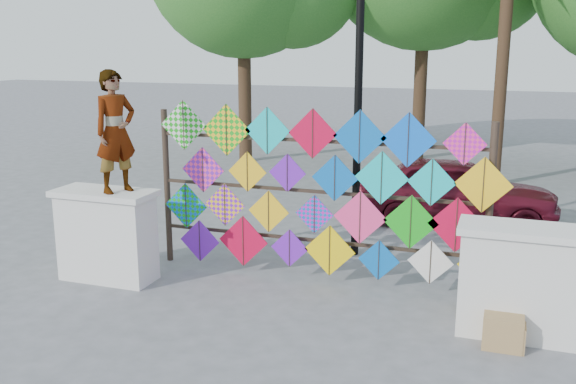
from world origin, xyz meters
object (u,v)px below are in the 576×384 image
Objects in this scene: kite_rack at (319,194)px; lamppost at (359,81)px; vendor_woman at (116,132)px; sedan at (456,190)px.

lamppost reaches higher than kite_rack.
kite_rack is at bearing -99.64° from lamppost.
lamppost is (2.76, 2.20, 0.60)m from vendor_woman.
vendor_woman is 0.45× the size of sedan.
vendor_woman is at bearing -141.43° from lamppost.
kite_rack is 2.84m from vendor_woman.
vendor_woman is (-2.54, -0.93, 0.85)m from kite_rack.
lamppost is (0.22, 1.27, 1.45)m from kite_rack.
vendor_woman is 3.58m from lamppost.
kite_rack is 1.36× the size of sedan.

